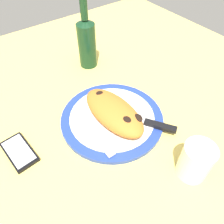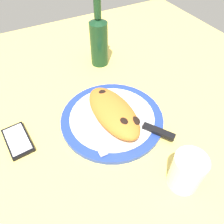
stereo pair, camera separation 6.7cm
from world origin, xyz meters
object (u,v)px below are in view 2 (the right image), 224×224
(calzone, at_px, (115,111))
(smartphone, at_px, (18,140))
(water_glass, at_px, (186,173))
(wine_bottle, at_px, (99,40))
(knife, at_px, (149,128))
(fork, at_px, (94,136))
(plate, at_px, (112,118))

(calzone, height_order, smartphone, calzone)
(smartphone, xyz_separation_m, water_glass, (0.32, 0.34, 0.04))
(wine_bottle, bearing_deg, knife, -4.25)
(fork, xyz_separation_m, water_glass, (0.22, 0.14, 0.03))
(calzone, height_order, fork, calzone)
(fork, height_order, smartphone, fork)
(calzone, bearing_deg, knife, 38.30)
(plate, relative_size, wine_bottle, 1.21)
(plate, distance_m, wine_bottle, 0.33)
(fork, distance_m, water_glass, 0.26)
(knife, relative_size, smartphone, 1.58)
(knife, height_order, water_glass, water_glass)
(plate, height_order, wine_bottle, wine_bottle)
(calzone, xyz_separation_m, smartphone, (-0.06, -0.29, -0.04))
(water_glass, relative_size, wine_bottle, 0.39)
(smartphone, bearing_deg, fork, 63.08)
(fork, height_order, water_glass, water_glass)
(knife, relative_size, water_glass, 1.92)
(fork, relative_size, water_glass, 1.70)
(calzone, bearing_deg, wine_bottle, 162.34)
(knife, distance_m, wine_bottle, 0.40)
(fork, distance_m, knife, 0.16)
(wine_bottle, bearing_deg, fork, -28.32)
(calzone, bearing_deg, fork, -67.30)
(plate, distance_m, calzone, 0.04)
(plate, bearing_deg, water_glass, 12.67)
(knife, height_order, wine_bottle, wine_bottle)
(calzone, height_order, wine_bottle, wine_bottle)
(plate, height_order, knife, knife)
(calzone, distance_m, knife, 0.11)
(water_glass, bearing_deg, smartphone, -133.35)
(fork, distance_m, smartphone, 0.22)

